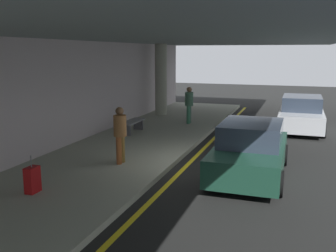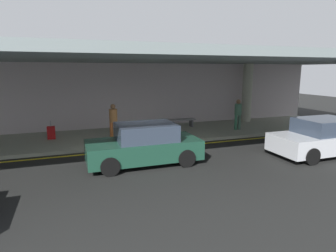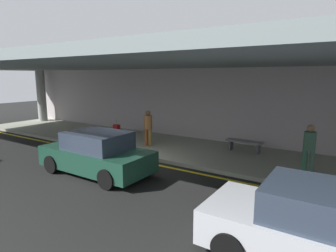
# 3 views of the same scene
# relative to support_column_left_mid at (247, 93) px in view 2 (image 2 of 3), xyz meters

# --- Properties ---
(ground_plane) EXTENTS (60.00, 60.00, 0.00)m
(ground_plane) POSITION_rel_support_column_left_mid_xyz_m (-8.00, -4.39, -1.97)
(ground_plane) COLOR black
(sidewalk) EXTENTS (26.00, 4.20, 0.15)m
(sidewalk) POSITION_rel_support_column_left_mid_xyz_m (-8.00, -1.29, -1.90)
(sidewalk) COLOR #999C89
(sidewalk) RESTS_ON ground
(lane_stripe_yellow) EXTENTS (26.00, 0.14, 0.01)m
(lane_stripe_yellow) POSITION_rel_support_column_left_mid_xyz_m (-8.00, -3.73, -1.97)
(lane_stripe_yellow) COLOR yellow
(lane_stripe_yellow) RESTS_ON ground
(support_column_left_mid) EXTENTS (0.62, 0.62, 3.65)m
(support_column_left_mid) POSITION_rel_support_column_left_mid_xyz_m (0.00, 0.00, 0.00)
(support_column_left_mid) COLOR #9B9E8B
(support_column_left_mid) RESTS_ON sidewalk
(ceiling_overhang) EXTENTS (28.00, 13.20, 0.30)m
(ceiling_overhang) POSITION_rel_support_column_left_mid_xyz_m (-8.00, -1.79, 1.97)
(ceiling_overhang) COLOR gray
(ceiling_overhang) RESTS_ON support_column_far_left
(terminal_back_wall) EXTENTS (26.00, 0.30, 3.80)m
(terminal_back_wall) POSITION_rel_support_column_left_mid_xyz_m (-8.00, 0.96, -0.07)
(terminal_back_wall) COLOR #B8ACAE
(terminal_back_wall) RESTS_ON ground
(car_dark_green) EXTENTS (4.10, 1.92, 1.50)m
(car_dark_green) POSITION_rel_support_column_left_mid_xyz_m (-8.26, -5.64, -1.26)
(car_dark_green) COLOR #193F2F
(car_dark_green) RESTS_ON ground
(car_silver) EXTENTS (4.10, 1.92, 1.50)m
(car_silver) POSITION_rel_support_column_left_mid_xyz_m (-1.17, -6.97, -1.26)
(car_silver) COLOR #B9BCC1
(car_silver) RESTS_ON ground
(traveler_with_luggage) EXTENTS (0.38, 0.38, 1.68)m
(traveler_with_luggage) POSITION_rel_support_column_left_mid_xyz_m (-8.80, -1.93, -0.86)
(traveler_with_luggage) COLOR #954C23
(traveler_with_luggage) RESTS_ON sidewalk
(person_waiting_for_ride) EXTENTS (0.38, 0.38, 1.68)m
(person_waiting_for_ride) POSITION_rel_support_column_left_mid_xyz_m (-1.98, -2.09, -0.86)
(person_waiting_for_ride) COLOR #2F694C
(person_waiting_for_ride) RESTS_ON sidewalk
(suitcase_upright_primary) EXTENTS (0.36, 0.22, 0.90)m
(suitcase_upright_primary) POSITION_rel_support_column_left_mid_xyz_m (-11.65, -1.04, -1.51)
(suitcase_upright_primary) COLOR #A11012
(suitcase_upright_primary) RESTS_ON sidewalk
(bench_metal) EXTENTS (1.60, 0.50, 0.48)m
(bench_metal) POSITION_rel_support_column_left_mid_xyz_m (-4.67, -0.45, -1.47)
(bench_metal) COLOR slate
(bench_metal) RESTS_ON sidewalk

